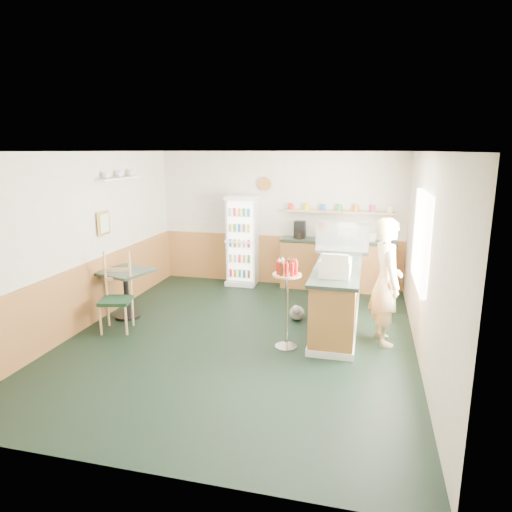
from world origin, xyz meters
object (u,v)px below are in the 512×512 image
(drinks_fridge, at_px, (242,240))
(condiment_stand, at_px, (287,289))
(cafe_chair, at_px, (118,289))
(cafe_table, at_px, (126,285))
(display_case, at_px, (343,238))
(shopkeeper, at_px, (386,282))
(cash_register, at_px, (335,267))

(drinks_fridge, xyz_separation_m, condiment_stand, (1.44, -2.91, -0.05))
(cafe_chair, bearing_deg, cafe_table, 91.71)
(drinks_fridge, bearing_deg, condiment_stand, -63.60)
(drinks_fridge, xyz_separation_m, display_case, (2.07, -1.04, 0.34))
(drinks_fridge, distance_m, shopkeeper, 3.66)
(cash_register, xyz_separation_m, shopkeeper, (0.70, 0.21, -0.22))
(drinks_fridge, distance_m, cafe_table, 2.73)
(display_case, height_order, shopkeeper, shopkeeper)
(shopkeeper, bearing_deg, condiment_stand, 96.30)
(condiment_stand, height_order, cafe_chair, condiment_stand)
(cash_register, height_order, cafe_table, cash_register)
(shopkeeper, xyz_separation_m, cafe_table, (-4.10, 0.03, -0.34))
(drinks_fridge, bearing_deg, shopkeeper, -40.79)
(drinks_fridge, height_order, cafe_table, drinks_fridge)
(shopkeeper, bearing_deg, display_case, 12.33)
(drinks_fridge, relative_size, shopkeeper, 1.01)
(shopkeeper, bearing_deg, cafe_table, 74.50)
(cash_register, distance_m, condiment_stand, 0.74)
(display_case, bearing_deg, cash_register, -90.00)
(display_case, distance_m, shopkeeper, 1.56)
(cash_register, relative_size, cafe_chair, 0.36)
(drinks_fridge, distance_m, condiment_stand, 3.25)
(cash_register, height_order, condiment_stand, condiment_stand)
(shopkeeper, height_order, cafe_table, shopkeeper)
(cafe_table, bearing_deg, shopkeeper, -0.37)
(cafe_chair, bearing_deg, cash_register, -11.10)
(cash_register, relative_size, shopkeeper, 0.24)
(drinks_fridge, relative_size, display_case, 2.06)
(shopkeeper, xyz_separation_m, cafe_chair, (-3.97, -0.42, -0.28))
(condiment_stand, distance_m, cafe_chair, 2.66)
(cafe_table, bearing_deg, condiment_stand, -11.13)
(cafe_chair, bearing_deg, drinks_fridge, 52.16)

